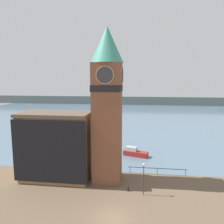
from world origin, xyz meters
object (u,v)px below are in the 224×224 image
object	(u,v)px
boat_near	(135,153)
lamp_post	(144,173)
pier_building	(55,146)
mooring_bollard_near	(128,189)
clock_tower	(107,102)

from	to	relation	value
boat_near	lamp_post	distance (m)	15.33
pier_building	boat_near	size ratio (longest dim) A/B	2.09
mooring_bollard_near	boat_near	bearing A→B (deg)	87.72
mooring_bollard_near	lamp_post	size ratio (longest dim) A/B	0.15
clock_tower	mooring_bollard_near	world-z (taller)	clock_tower
clock_tower	lamp_post	world-z (taller)	clock_tower
pier_building	lamp_post	size ratio (longest dim) A/B	2.44
clock_tower	lamp_post	size ratio (longest dim) A/B	5.13
boat_near	mooring_bollard_near	size ratio (longest dim) A/B	7.79
boat_near	lamp_post	size ratio (longest dim) A/B	1.16
mooring_bollard_near	clock_tower	bearing A→B (deg)	137.76
mooring_bollard_near	lamp_post	world-z (taller)	lamp_post
pier_building	lamp_post	distance (m)	13.93
pier_building	mooring_bollard_near	bearing A→B (deg)	-12.44
clock_tower	boat_near	size ratio (longest dim) A/B	4.41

